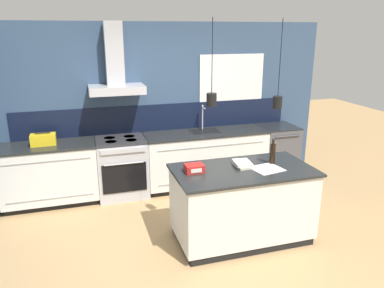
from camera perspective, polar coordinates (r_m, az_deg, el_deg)
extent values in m
plane|color=tan|center=(4.68, 0.62, -14.97)|extent=(16.00, 16.00, 0.00)
cube|color=#354C6B|center=(6.05, -5.20, 5.72)|extent=(5.60, 0.06, 2.60)
cube|color=black|center=(6.05, -5.08, 4.03)|extent=(4.42, 0.02, 0.43)
cube|color=white|center=(6.32, 6.07, 9.13)|extent=(1.12, 0.01, 0.96)
cube|color=black|center=(6.33, 6.04, 9.14)|extent=(1.04, 0.01, 0.88)
cube|color=#B5B5BA|center=(5.64, -11.39, 8.15)|extent=(0.80, 0.46, 0.12)
cube|color=#B5B5BA|center=(5.67, -11.80, 13.37)|extent=(0.26, 0.20, 0.90)
cylinder|color=black|center=(4.01, 3.09, 13.21)|extent=(0.01, 0.01, 0.78)
cylinder|color=black|center=(4.07, 2.99, 6.76)|extent=(0.11, 0.11, 0.14)
sphere|color=#F9D18C|center=(4.07, 2.99, 6.76)|extent=(0.06, 0.06, 0.06)
cylinder|color=black|center=(4.42, 13.32, 12.61)|extent=(0.01, 0.01, 0.86)
cylinder|color=black|center=(4.48, 12.88, 6.24)|extent=(0.11, 0.11, 0.14)
sphere|color=#F9D18C|center=(4.48, 12.88, 6.24)|extent=(0.06, 0.06, 0.06)
cube|color=black|center=(6.03, -20.38, -7.91)|extent=(1.28, 0.56, 0.09)
cube|color=silver|center=(5.84, -20.83, -4.10)|extent=(1.32, 0.62, 0.79)
cube|color=gray|center=(5.45, -21.30, -2.54)|extent=(1.16, 0.01, 0.01)
cube|color=gray|center=(5.65, -20.70, -7.81)|extent=(1.16, 0.01, 0.01)
cube|color=#232626|center=(5.71, -21.26, -0.25)|extent=(1.34, 0.64, 0.03)
cube|color=black|center=(6.31, 1.96, -5.68)|extent=(1.91, 0.56, 0.09)
cube|color=silver|center=(6.12, 2.09, -1.98)|extent=(1.97, 0.62, 0.79)
cube|color=gray|center=(5.76, 3.14, -0.36)|extent=(1.73, 0.01, 0.01)
cube|color=gray|center=(5.94, 3.06, -5.43)|extent=(1.73, 0.01, 0.01)
cube|color=#232626|center=(6.00, 2.13, 1.73)|extent=(1.99, 0.64, 0.03)
cube|color=#262628|center=(6.05, 1.98, 1.95)|extent=(0.48, 0.34, 0.01)
cylinder|color=#B5B5BA|center=(6.12, 1.60, 4.03)|extent=(0.02, 0.02, 0.39)
sphere|color=#B5B5BA|center=(6.08, 1.62, 5.81)|extent=(0.03, 0.03, 0.03)
cylinder|color=#B5B5BA|center=(6.03, 1.80, 5.52)|extent=(0.02, 0.12, 0.02)
cube|color=#B5B5BA|center=(5.86, -10.62, -3.68)|extent=(0.75, 0.62, 0.87)
cube|color=black|center=(5.58, -10.21, -5.12)|extent=(0.64, 0.02, 0.44)
cylinder|color=#B5B5BA|center=(5.48, -10.31, -2.98)|extent=(0.56, 0.02, 0.02)
cube|color=#B5B5BA|center=(5.43, -10.44, -1.03)|extent=(0.64, 0.02, 0.07)
cube|color=#2D2D30|center=(5.72, -10.87, 0.59)|extent=(0.75, 0.60, 0.04)
cylinder|color=black|center=(5.81, -12.46, 0.93)|extent=(0.17, 0.17, 0.00)
cylinder|color=black|center=(5.83, -9.55, 1.17)|extent=(0.17, 0.17, 0.00)
cylinder|color=black|center=(5.60, -12.27, 0.34)|extent=(0.17, 0.17, 0.00)
cylinder|color=black|center=(5.63, -9.25, 0.60)|extent=(0.17, 0.17, 0.00)
cube|color=#4C4C51|center=(6.65, 12.68, -1.19)|extent=(0.61, 0.62, 0.89)
cube|color=black|center=(6.53, 12.94, 2.60)|extent=(0.61, 0.62, 0.02)
cylinder|color=#4C4C51|center=(6.28, 14.38, 1.16)|extent=(0.46, 0.02, 0.02)
cube|color=black|center=(4.82, 7.42, -13.45)|extent=(1.54, 0.81, 0.09)
cube|color=silver|center=(4.61, 7.63, -8.73)|extent=(1.60, 0.85, 0.79)
cube|color=#232626|center=(4.45, 7.84, -3.97)|extent=(1.65, 0.90, 0.03)
cylinder|color=black|center=(4.64, 12.17, -1.50)|extent=(0.07, 0.07, 0.25)
cylinder|color=black|center=(4.59, 12.29, 0.29)|extent=(0.03, 0.03, 0.06)
cylinder|color=#262628|center=(4.59, 12.31, 0.67)|extent=(0.03, 0.03, 0.01)
cube|color=beige|center=(4.52, 7.79, -3.25)|extent=(0.19, 0.25, 0.03)
cube|color=silver|center=(4.52, 7.69, -2.85)|extent=(0.22, 0.27, 0.03)
cube|color=red|center=(4.30, 0.34, -3.72)|extent=(0.21, 0.16, 0.09)
cube|color=white|center=(4.22, 0.68, -4.10)|extent=(0.13, 0.01, 0.05)
cube|color=silver|center=(4.49, 11.36, -3.73)|extent=(0.39, 0.36, 0.01)
cube|color=gold|center=(5.69, -21.72, 0.63)|extent=(0.34, 0.18, 0.16)
cylinder|color=black|center=(5.66, -21.83, 1.60)|extent=(0.20, 0.02, 0.02)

